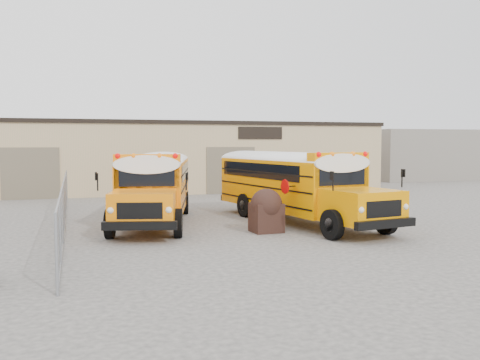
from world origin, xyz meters
name	(u,v)px	position (x,y,z in m)	size (l,w,h in m)	color
ground	(241,235)	(0.00, 0.00, 0.00)	(120.00, 120.00, 0.00)	#484542
warehouse	(157,155)	(0.00, 19.99, 2.37)	(30.20, 10.20, 4.67)	tan
chainlink_fence	(64,206)	(-6.00, 3.00, 0.90)	(0.07, 18.07, 1.81)	gray
distant_building_right	(413,154)	(24.00, 24.00, 2.20)	(10.00, 8.00, 4.40)	gray
school_bus_left	(166,173)	(-0.96, 10.28, 1.68)	(4.67, 10.18, 2.90)	orange
school_bus_right	(229,173)	(2.03, 8.59, 1.71)	(4.16, 10.37, 2.96)	orange
tarp_bundle	(266,210)	(1.08, 0.38, 0.82)	(1.17, 1.17, 1.60)	black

